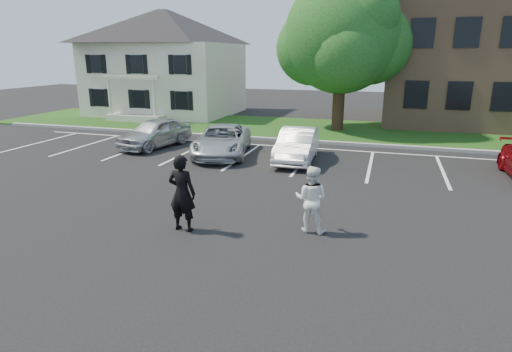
{
  "coord_description": "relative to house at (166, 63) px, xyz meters",
  "views": [
    {
      "loc": [
        3.35,
        -9.82,
        4.5
      ],
      "look_at": [
        0.0,
        1.0,
        1.25
      ],
      "focal_mm": 30.0,
      "sensor_mm": 36.0,
      "label": 1
    }
  ],
  "objects": [
    {
      "name": "stall_lines",
      "position": [
        14.4,
        -11.02,
        -3.82
      ],
      "size": [
        34.0,
        5.36,
        0.01
      ],
      "color": "white",
      "rests_on": "ground"
    },
    {
      "name": "car_silver_west",
      "position": [
        5.36,
        -11.25,
        -3.11
      ],
      "size": [
        2.52,
        4.47,
        1.44
      ],
      "primitive_type": "imported",
      "rotation": [
        0.0,
        0.0,
        -0.21
      ],
      "color": "#BCBDC2",
      "rests_on": "ground"
    },
    {
      "name": "ground_plane",
      "position": [
        13.0,
        -19.97,
        -3.83
      ],
      "size": [
        90.0,
        90.0,
        0.0
      ],
      "primitive_type": "plane",
      "color": "black",
      "rests_on": "ground"
    },
    {
      "name": "car_silver_minivan",
      "position": [
        9.2,
        -11.94,
        -3.15
      ],
      "size": [
        3.26,
        5.25,
        1.36
      ],
      "primitive_type": "imported",
      "rotation": [
        0.0,
        0.0,
        0.22
      ],
      "color": "#B9BDC2",
      "rests_on": "ground"
    },
    {
      "name": "man_black_suit",
      "position": [
        11.41,
        -20.32,
        -2.81
      ],
      "size": [
        0.76,
        0.51,
        2.04
      ],
      "primitive_type": "imported",
      "rotation": [
        0.0,
        0.0,
        3.12
      ],
      "color": "black",
      "rests_on": "ground"
    },
    {
      "name": "car_white_sedan",
      "position": [
        12.7,
        -11.98,
        -3.13
      ],
      "size": [
        1.72,
        4.3,
        1.39
      ],
      "primitive_type": "imported",
      "rotation": [
        0.0,
        0.0,
        0.06
      ],
      "color": "white",
      "rests_on": "ground"
    },
    {
      "name": "house",
      "position": [
        0.0,
        0.0,
        0.0
      ],
      "size": [
        10.3,
        9.22,
        7.6
      ],
      "color": "beige",
      "rests_on": "ground"
    },
    {
      "name": "curb",
      "position": [
        13.0,
        -7.97,
        -3.75
      ],
      "size": [
        40.0,
        0.3,
        0.15
      ],
      "primitive_type": "cube",
      "color": "gray",
      "rests_on": "ground"
    },
    {
      "name": "tree",
      "position": [
        13.54,
        -3.69,
        1.52
      ],
      "size": [
        7.8,
        7.2,
        8.8
      ],
      "color": "black",
      "rests_on": "ground"
    },
    {
      "name": "grass_strip",
      "position": [
        13.0,
        -3.97,
        -3.79
      ],
      "size": [
        44.0,
        8.0,
        0.08
      ],
      "primitive_type": "cube",
      "color": "#104610",
      "rests_on": "ground"
    },
    {
      "name": "man_white_shirt",
      "position": [
        14.62,
        -19.41,
        -2.95
      ],
      "size": [
        0.9,
        0.72,
        1.77
      ],
      "primitive_type": "imported",
      "rotation": [
        0.0,
        0.0,
        3.08
      ],
      "color": "white",
      "rests_on": "ground"
    }
  ]
}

